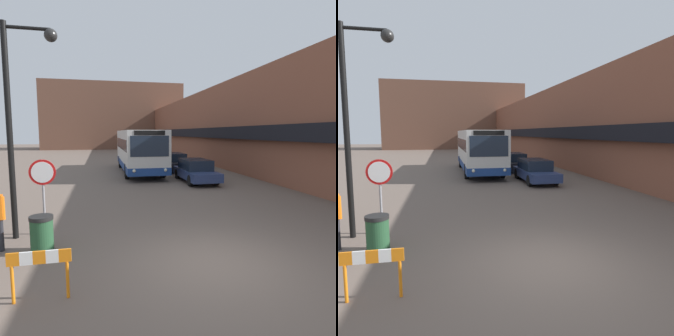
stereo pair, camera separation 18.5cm
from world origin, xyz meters
TOP-DOWN VIEW (x-y plane):
  - ground_plane at (0.00, 0.00)m, footprint 160.00×160.00m
  - building_row_right at (9.97, 24.00)m, footprint 5.50×60.00m
  - building_backdrop_far at (0.00, 53.53)m, footprint 26.00×8.00m
  - city_bus at (0.31, 16.76)m, footprint 2.71×10.87m
  - parked_car_front at (3.20, 11.42)m, footprint 1.80×4.77m
  - parked_car_middle at (3.20, 17.27)m, footprint 1.89×4.72m
  - stop_sign at (-4.25, 3.04)m, footprint 0.76×0.08m
  - street_lamp at (-4.73, 2.87)m, footprint 1.46×0.36m
  - trash_bin at (-4.07, 1.60)m, footprint 0.59×0.59m
  - construction_barricade at (-3.67, -0.79)m, footprint 1.10×0.06m

SIDE VIEW (x-z plane):
  - ground_plane at x=0.00m, z-range 0.00..0.00m
  - trash_bin at x=-4.07m, z-range 0.00..0.95m
  - construction_barricade at x=-3.67m, z-range 0.20..1.14m
  - parked_car_front at x=3.20m, z-range 0.01..1.41m
  - parked_car_middle at x=3.20m, z-range 0.01..1.42m
  - stop_sign at x=-4.25m, z-range 0.51..2.78m
  - city_bus at x=0.31m, z-range 0.13..3.35m
  - building_row_right at x=9.97m, z-range -0.01..7.24m
  - street_lamp at x=-4.73m, z-range 0.75..6.78m
  - building_backdrop_far at x=0.00m, z-range 0.00..12.31m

